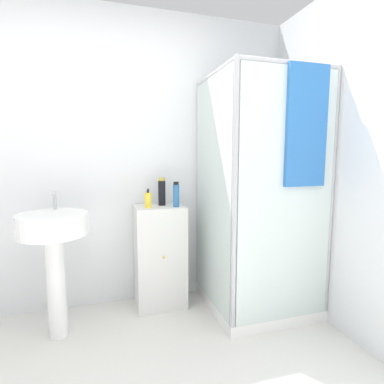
# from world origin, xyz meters

# --- Properties ---
(wall_back) EXTENTS (6.40, 0.06, 2.50)m
(wall_back) POSITION_xyz_m (0.00, 1.70, 1.25)
(wall_back) COLOR silver
(wall_back) RESTS_ON ground_plane
(shower_enclosure) EXTENTS (0.82, 0.85, 1.93)m
(shower_enclosure) POSITION_xyz_m (1.21, 1.18, 0.56)
(shower_enclosure) COLOR white
(shower_enclosure) RESTS_ON ground_plane
(vanity_cabinet) EXTENTS (0.41, 0.34, 0.87)m
(vanity_cabinet) POSITION_xyz_m (0.47, 1.50, 0.44)
(vanity_cabinet) COLOR silver
(vanity_cabinet) RESTS_ON ground_plane
(sink) EXTENTS (0.47, 0.47, 1.03)m
(sink) POSITION_xyz_m (-0.32, 1.26, 0.70)
(sink) COLOR white
(sink) RESTS_ON ground_plane
(soap_dispenser) EXTENTS (0.05, 0.06, 0.15)m
(soap_dispenser) POSITION_xyz_m (0.37, 1.45, 0.93)
(soap_dispenser) COLOR yellow
(soap_dispenser) RESTS_ON vanity_cabinet
(shampoo_bottle_tall_black) EXTENTS (0.06, 0.06, 0.23)m
(shampoo_bottle_tall_black) POSITION_xyz_m (0.50, 1.53, 0.98)
(shampoo_bottle_tall_black) COLOR black
(shampoo_bottle_tall_black) RESTS_ON vanity_cabinet
(shampoo_bottle_blue) EXTENTS (0.05, 0.05, 0.21)m
(shampoo_bottle_blue) POSITION_xyz_m (0.60, 1.42, 0.97)
(shampoo_bottle_blue) COLOR #2D66A3
(shampoo_bottle_blue) RESTS_ON vanity_cabinet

